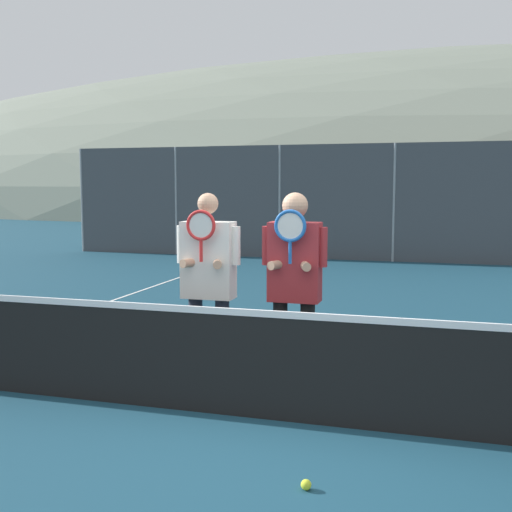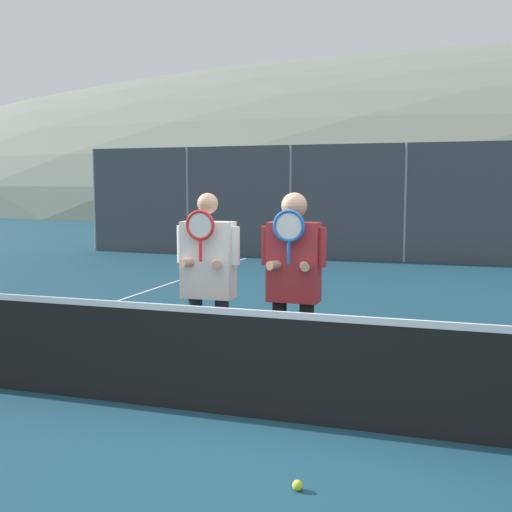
% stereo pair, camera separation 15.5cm
% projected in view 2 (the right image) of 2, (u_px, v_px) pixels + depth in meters
% --- Properties ---
extents(ground_plane, '(120.00, 120.00, 0.00)m').
position_uv_depth(ground_plane, '(275.00, 421.00, 5.25)').
color(ground_plane, navy).
extents(hill_distant, '(135.31, 75.17, 26.31)m').
position_uv_depth(hill_distant, '(450.00, 205.00, 62.87)').
color(hill_distant, gray).
rests_on(hill_distant, ground_plane).
extents(clubhouse_building, '(17.75, 5.50, 3.32)m').
position_uv_depth(clubhouse_building, '(476.00, 192.00, 23.32)').
color(clubhouse_building, beige).
rests_on(clubhouse_building, ground_plane).
extents(fence_back, '(17.78, 0.06, 2.96)m').
position_uv_depth(fence_back, '(405.00, 203.00, 15.92)').
color(fence_back, gray).
rests_on(fence_back, ground_plane).
extents(tennis_net, '(10.84, 0.09, 1.01)m').
position_uv_depth(tennis_net, '(275.00, 364.00, 5.20)').
color(tennis_net, gray).
rests_on(tennis_net, ground_plane).
extents(court_line_left_sideline, '(0.05, 16.00, 0.01)m').
position_uv_depth(court_line_left_sideline, '(68.00, 317.00, 9.33)').
color(court_line_left_sideline, white).
rests_on(court_line_left_sideline, ground_plane).
extents(player_leftmost, '(0.61, 0.34, 1.85)m').
position_uv_depth(player_leftmost, '(208.00, 277.00, 5.87)').
color(player_leftmost, '#232838').
rests_on(player_leftmost, ground_plane).
extents(player_center_left, '(0.59, 0.34, 1.86)m').
position_uv_depth(player_center_left, '(293.00, 277.00, 5.67)').
color(player_center_left, black).
rests_on(player_center_left, ground_plane).
extents(car_far_left, '(4.03, 1.99, 1.87)m').
position_uv_depth(car_far_left, '(227.00, 216.00, 20.38)').
color(car_far_left, '#B2B7BC').
rests_on(car_far_left, ground_plane).
extents(car_left_of_center, '(4.35, 2.10, 1.75)m').
position_uv_depth(car_left_of_center, '(382.00, 220.00, 18.69)').
color(car_left_of_center, navy).
rests_on(car_left_of_center, ground_plane).
extents(tennis_ball_on_court, '(0.07, 0.07, 0.07)m').
position_uv_depth(tennis_ball_on_court, '(298.00, 485.00, 4.04)').
color(tennis_ball_on_court, '#CCDB33').
rests_on(tennis_ball_on_court, ground_plane).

